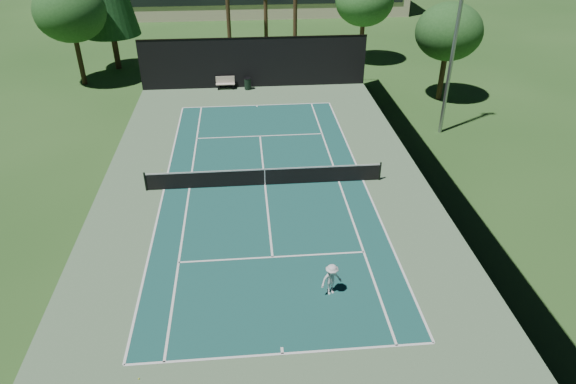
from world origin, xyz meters
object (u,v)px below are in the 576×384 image
tennis_net (265,176)px  tennis_ball_d (162,170)px  tennis_ball_a (139,379)px  tennis_ball_c (262,174)px  park_bench (225,82)px  player (331,279)px  trash_bin (248,84)px  tennis_ball_b (199,176)px

tennis_net → tennis_ball_d: tennis_net is taller
tennis_ball_a → tennis_ball_c: size_ratio=0.84×
park_bench → tennis_ball_c: bearing=-81.1°
player → tennis_ball_d: player is taller
player → tennis_ball_c: player is taller
tennis_net → player: bearing=-76.1°
player → tennis_ball_a: bearing=-173.7°
tennis_ball_c → trash_bin: 14.23m
tennis_ball_c → park_bench: size_ratio=0.05×
player → tennis_net: bearing=83.2°
tennis_ball_b → trash_bin: 14.53m
tennis_ball_a → tennis_ball_c: tennis_ball_c is taller
player → tennis_ball_a: (-7.08, -3.60, -0.68)m
trash_bin → tennis_ball_c: bearing=-88.0°
tennis_net → tennis_ball_b: (-3.65, 1.27, -0.53)m
tennis_ball_a → tennis_net: bearing=68.7°
tennis_ball_b → tennis_ball_a: bearing=-95.1°
park_bench → trash_bin: (1.78, -0.28, -0.07)m
tennis_ball_c → tennis_net: bearing=-85.7°
tennis_net → tennis_ball_c: (-0.09, 1.25, -0.52)m
tennis_ball_b → tennis_ball_d: size_ratio=1.01×
tennis_ball_a → tennis_ball_b: same height
tennis_net → tennis_ball_b: 3.90m
tennis_ball_c → trash_bin: trash_bin is taller
tennis_net → park_bench: tennis_net is taller
tennis_ball_d → park_bench: bearing=75.6°
park_bench → trash_bin: size_ratio=1.59×
player → tennis_ball_b: size_ratio=23.94×
tennis_ball_a → tennis_ball_b: (1.22, 13.79, 0.00)m
tennis_ball_c → tennis_ball_d: bearing=170.5°
park_bench → tennis_ball_d: bearing=-104.4°
tennis_ball_b → park_bench: bearing=84.9°
tennis_ball_d → park_bench: 13.98m
tennis_ball_d → tennis_ball_a: bearing=-86.2°
tennis_ball_c → tennis_ball_b: bearing=179.6°
tennis_ball_b → park_bench: park_bench is taller
tennis_ball_a → player: bearing=27.0°
tennis_ball_a → park_bench: size_ratio=0.04×
tennis_ball_a → tennis_ball_d: same height
tennis_ball_a → park_bench: bearing=84.9°
tennis_net → trash_bin: (-0.58, 15.46, -0.08)m
tennis_net → trash_bin: size_ratio=13.65×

